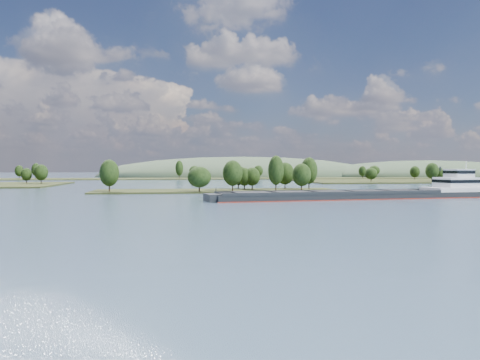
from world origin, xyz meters
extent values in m
plane|color=#364B5D|center=(0.00, 120.00, 0.00)|extent=(1800.00, 1800.00, 0.00)
cube|color=#262C13|center=(0.00, 180.00, 0.00)|extent=(100.00, 30.00, 1.20)
cylinder|color=black|center=(22.42, 171.05, 2.90)|extent=(0.50, 0.50, 4.60)
ellipsoid|color=black|center=(22.42, 171.05, 8.75)|extent=(6.38, 6.38, 11.83)
cylinder|color=black|center=(10.20, 191.11, 2.23)|extent=(0.50, 0.50, 3.27)
ellipsoid|color=black|center=(10.20, 191.11, 6.39)|extent=(8.30, 8.30, 8.40)
cylinder|color=black|center=(5.19, 172.29, 2.59)|extent=(0.50, 0.50, 3.97)
ellipsoid|color=black|center=(5.19, 172.29, 7.63)|extent=(7.97, 7.97, 10.21)
cylinder|color=black|center=(11.65, 183.60, 2.11)|extent=(0.50, 0.50, 3.02)
ellipsoid|color=black|center=(11.65, 183.60, 5.96)|extent=(5.88, 5.88, 7.78)
cylinder|color=black|center=(-8.18, 168.63, 2.18)|extent=(0.50, 0.50, 3.15)
ellipsoid|color=black|center=(-8.18, 168.63, 6.19)|extent=(9.14, 9.14, 8.11)
cylinder|color=black|center=(-42.34, 173.41, 2.61)|extent=(0.50, 0.50, 4.03)
ellipsoid|color=black|center=(-42.34, 173.41, 7.74)|extent=(7.45, 7.45, 10.36)
cylinder|color=black|center=(14.98, 183.49, 2.12)|extent=(0.50, 0.50, 3.04)
ellipsoid|color=black|center=(14.98, 183.49, 5.98)|extent=(6.86, 6.86, 7.81)
cylinder|color=black|center=(39.80, 183.66, 2.83)|extent=(0.50, 0.50, 4.46)
ellipsoid|color=black|center=(39.80, 183.66, 8.51)|extent=(7.35, 7.35, 11.48)
cylinder|color=black|center=(32.81, 170.48, 2.38)|extent=(0.50, 0.50, 3.57)
ellipsoid|color=black|center=(32.81, 170.48, 6.92)|extent=(7.62, 7.62, 9.18)
cylinder|color=black|center=(29.82, 186.03, 2.48)|extent=(0.50, 0.50, 3.77)
ellipsoid|color=black|center=(29.82, 186.03, 7.27)|extent=(8.05, 8.05, 9.68)
cylinder|color=black|center=(-92.22, 268.45, 2.58)|extent=(0.50, 0.50, 3.56)
ellipsoid|color=black|center=(-92.22, 268.45, 7.10)|extent=(7.68, 7.68, 9.15)
cylinder|color=black|center=(-100.89, 271.20, 2.24)|extent=(0.50, 0.50, 2.88)
ellipsoid|color=black|center=(-100.89, 271.20, 5.90)|extent=(5.89, 5.89, 7.40)
cylinder|color=black|center=(106.57, 270.38, 2.28)|extent=(0.50, 0.50, 2.96)
ellipsoid|color=black|center=(106.57, 270.38, 6.04)|extent=(7.86, 7.86, 7.61)
cylinder|color=black|center=(144.93, 264.83, 2.79)|extent=(0.50, 0.50, 3.97)
ellipsoid|color=black|center=(144.93, 264.83, 7.84)|extent=(8.31, 8.31, 10.22)
cylinder|color=black|center=(158.13, 277.92, 2.29)|extent=(0.50, 0.50, 2.98)
ellipsoid|color=black|center=(158.13, 277.92, 6.09)|extent=(5.64, 5.64, 7.67)
cylinder|color=black|center=(161.34, 315.79, 2.48)|extent=(0.50, 0.50, 3.35)
ellipsoid|color=black|center=(161.34, 315.79, 6.74)|extent=(7.41, 7.41, 8.62)
cube|color=#262C13|center=(0.00, 400.00, 0.00)|extent=(900.00, 60.00, 1.20)
cylinder|color=black|center=(-144.12, 399.75, 2.45)|extent=(0.50, 0.50, 3.69)
ellipsoid|color=black|center=(-144.12, 399.75, 7.14)|extent=(6.99, 6.99, 9.50)
cylinder|color=black|center=(147.63, 380.49, 2.36)|extent=(0.50, 0.50, 3.52)
ellipsoid|color=black|center=(147.63, 380.49, 6.84)|extent=(6.78, 6.78, 9.06)
cylinder|color=black|center=(1.38, 404.27, 2.40)|extent=(0.50, 0.50, 3.59)
ellipsoid|color=black|center=(1.38, 404.27, 6.97)|extent=(9.71, 9.71, 9.24)
cylinder|color=black|center=(173.90, 414.47, 2.45)|extent=(0.50, 0.50, 3.70)
ellipsoid|color=black|center=(173.90, 414.47, 7.15)|extent=(10.61, 10.61, 9.51)
cylinder|color=black|center=(-130.14, 396.63, 2.73)|extent=(0.50, 0.50, 4.25)
ellipsoid|color=black|center=(-130.14, 396.63, 8.13)|extent=(6.98, 6.98, 10.93)
cylinder|color=black|center=(55.81, 388.25, 2.45)|extent=(0.50, 0.50, 3.69)
ellipsoid|color=black|center=(55.81, 388.25, 7.14)|extent=(8.47, 8.47, 9.49)
cylinder|color=black|center=(-12.37, 382.23, 3.10)|extent=(0.50, 0.50, 4.99)
ellipsoid|color=black|center=(-12.37, 382.23, 9.45)|extent=(6.59, 6.59, 12.84)
ellipsoid|color=#364831|center=(260.00, 470.00, 0.00)|extent=(260.00, 140.00, 36.00)
ellipsoid|color=#364831|center=(60.00, 500.00, 0.00)|extent=(320.00, 160.00, 44.00)
cube|color=black|center=(39.03, 129.09, 0.57)|extent=(92.55, 22.21, 2.53)
cube|color=#9F2311|center=(39.03, 129.09, 0.06)|extent=(92.81, 22.47, 0.29)
cube|color=black|center=(29.25, 133.59, 2.18)|extent=(70.74, 8.84, 0.92)
cube|color=black|center=(30.58, 122.42, 2.18)|extent=(70.74, 8.84, 0.92)
cube|color=black|center=(29.91, 128.01, 2.01)|extent=(69.62, 18.37, 0.34)
cube|color=black|center=(4.83, 125.03, 2.35)|extent=(11.37, 10.56, 0.40)
cube|color=black|center=(17.37, 126.52, 2.35)|extent=(11.37, 10.56, 0.40)
cube|color=black|center=(29.91, 128.01, 2.35)|extent=(11.37, 10.56, 0.40)
cube|color=black|center=(42.45, 129.49, 2.35)|extent=(11.37, 10.56, 0.40)
cube|color=black|center=(55.00, 130.98, 2.35)|extent=(11.37, 10.56, 0.40)
cube|color=black|center=(-7.14, 123.62, 1.03)|extent=(4.64, 10.67, 2.30)
cylinder|color=black|center=(-6.00, 123.75, 2.64)|extent=(0.31, 0.31, 2.53)
cube|color=silver|center=(74.38, 133.28, 2.53)|extent=(19.54, 13.11, 1.38)
cube|color=silver|center=(75.52, 133.41, 4.82)|extent=(12.48, 10.47, 3.44)
cube|color=black|center=(75.52, 133.41, 5.28)|extent=(12.74, 10.73, 1.03)
cube|color=silver|center=(76.66, 133.55, 7.81)|extent=(7.65, 7.65, 2.53)
cube|color=black|center=(76.66, 133.55, 8.27)|extent=(7.91, 7.91, 0.92)
cube|color=silver|center=(76.66, 133.55, 9.18)|extent=(8.16, 8.16, 0.23)
cylinder|color=silver|center=(79.51, 133.89, 10.56)|extent=(0.26, 0.26, 2.98)
cylinder|color=black|center=(71.69, 136.43, 9.41)|extent=(0.64, 0.64, 1.38)
camera|label=1|loc=(-18.64, -10.78, 9.73)|focal=35.00mm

